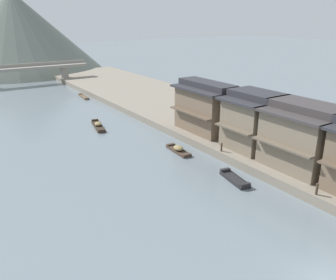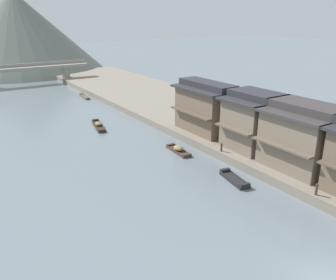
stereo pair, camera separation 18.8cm
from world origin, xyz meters
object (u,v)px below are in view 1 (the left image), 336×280
object	(u,v)px
boat_moored_far	(178,150)
house_waterfront_second	(305,136)
boat_moored_second	(84,97)
mooring_post_dock_mid	(221,147)
boat_moored_third	(235,179)
mooring_post_dock_near	(317,189)
boat_moored_nearest	(98,126)
stone_bridge	(29,71)
house_waterfront_tall	(255,120)
house_waterfront_narrow	(206,107)

from	to	relation	value
boat_moored_far	house_waterfront_second	distance (m)	13.45
boat_moored_second	mooring_post_dock_mid	distance (m)	36.92
boat_moored_third	mooring_post_dock_near	xyz separation A→B (m)	(2.50, -6.69, 1.20)
boat_moored_nearest	house_waterfront_second	distance (m)	27.20
mooring_post_dock_mid	boat_moored_nearest	bearing A→B (deg)	110.43
boat_moored_third	house_waterfront_second	world-z (taller)	house_waterfront_second
stone_bridge	mooring_post_dock_mid	bearing A→B (deg)	-83.11
stone_bridge	house_waterfront_tall	bearing A→B (deg)	-79.37
boat_moored_nearest	mooring_post_dock_mid	bearing A→B (deg)	-69.57
mooring_post_dock_near	boat_moored_third	bearing A→B (deg)	110.51
stone_bridge	boat_moored_third	bearing A→B (deg)	-85.98
house_waterfront_second	boat_moored_far	bearing A→B (deg)	120.72
boat_moored_nearest	stone_bridge	xyz separation A→B (m)	(-0.15, 38.30, 2.77)
boat_moored_nearest	stone_bridge	world-z (taller)	stone_bridge
boat_moored_nearest	mooring_post_dock_mid	distance (m)	19.02
house_waterfront_tall	stone_bridge	size ratio (longest dim) A/B	0.27
boat_moored_nearest	boat_moored_third	world-z (taller)	boat_moored_nearest
boat_moored_third	mooring_post_dock_mid	world-z (taller)	mooring_post_dock_mid
house_waterfront_second	boat_moored_nearest	bearing A→B (deg)	113.12
mooring_post_dock_near	mooring_post_dock_mid	bearing A→B (deg)	90.00
house_waterfront_second	stone_bridge	size ratio (longest dim) A/B	0.28
boat_moored_third	house_waterfront_second	bearing A→B (deg)	-19.46
boat_moored_far	boat_moored_second	bearing A→B (deg)	88.15
boat_moored_second	stone_bridge	distance (m)	20.12
house_waterfront_second	mooring_post_dock_mid	bearing A→B (deg)	119.49
boat_moored_nearest	boat_moored_second	xyz separation A→B (m)	(5.02, 19.07, -0.12)
boat_moored_third	mooring_post_dock_mid	distance (m)	5.46
boat_moored_far	mooring_post_dock_mid	world-z (taller)	mooring_post_dock_mid
boat_moored_second	mooring_post_dock_near	size ratio (longest dim) A/B	4.71
boat_moored_nearest	house_waterfront_tall	size ratio (longest dim) A/B	0.79
boat_moored_nearest	mooring_post_dock_near	distance (m)	29.96
house_waterfront_narrow	house_waterfront_tall	bearing A→B (deg)	-84.42
boat_moored_second	boat_moored_far	world-z (taller)	boat_moored_far
mooring_post_dock_near	mooring_post_dock_mid	size ratio (longest dim) A/B	1.09
boat_moored_nearest	mooring_post_dock_near	size ratio (longest dim) A/B	5.54
boat_moored_second	mooring_post_dock_near	world-z (taller)	mooring_post_dock_near
boat_moored_nearest	house_waterfront_second	size ratio (longest dim) A/B	0.77
mooring_post_dock_near	mooring_post_dock_mid	distance (m)	11.40
boat_moored_third	mooring_post_dock_near	distance (m)	7.24
boat_moored_nearest	boat_moored_far	world-z (taller)	boat_moored_far
boat_moored_nearest	house_waterfront_second	world-z (taller)	house_waterfront_second
boat_moored_far	house_waterfront_narrow	bearing A→B (deg)	22.83
house_waterfront_narrow	mooring_post_dock_near	distance (m)	18.46
boat_moored_nearest	mooring_post_dock_mid	world-z (taller)	mooring_post_dock_mid
boat_moored_second	stone_bridge	world-z (taller)	stone_bridge
house_waterfront_narrow	mooring_post_dock_mid	world-z (taller)	house_waterfront_narrow
boat_moored_second	house_waterfront_narrow	world-z (taller)	house_waterfront_narrow
house_waterfront_second	mooring_post_dock_near	size ratio (longest dim) A/B	7.23
house_waterfront_narrow	stone_bridge	world-z (taller)	house_waterfront_narrow
boat_moored_second	boat_moored_third	world-z (taller)	boat_moored_third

